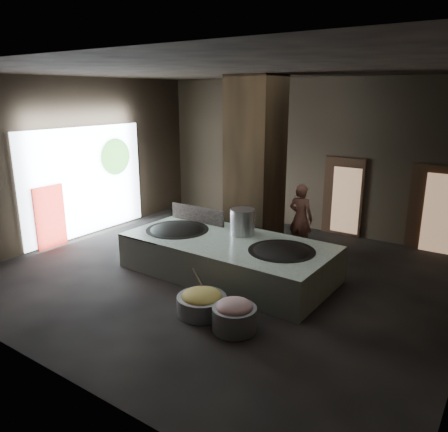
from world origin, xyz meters
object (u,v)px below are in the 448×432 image
Objects in this scene: stock_pot at (242,222)px; veg_basin at (202,305)px; hearth_platform at (228,257)px; cook at (301,218)px; wok_right at (281,254)px; wok_left at (178,233)px; meat_basin at (234,319)px.

veg_basin is at bearing -75.88° from stock_pot.
hearth_platform is at bearing -95.19° from stock_pot.
cook reaches higher than stock_pot.
cook is (-0.63, 2.30, 0.16)m from wok_right.
wok_left is 2.80m from wok_right.
hearth_platform is 3.17× the size of wok_left.
stock_pot reaches higher than wok_left.
hearth_platform is 2.51m from meat_basin.
stock_pot is 0.66× the size of veg_basin.
cook is at bearing 105.31° from wok_right.
meat_basin reaches higher than veg_basin.
hearth_platform reaches higher than veg_basin.
wok_right reaches higher than veg_basin.
stock_pot reaches higher than hearth_platform.
hearth_platform is at bearing 75.39° from cook.
cook is at bearing 89.06° from veg_basin.
wok_right is 2.25× the size of stock_pot.
wok_left reaches higher than meat_basin.
stock_pot is (-1.30, 0.50, 0.38)m from wok_right.
hearth_platform is 0.90m from stock_pot.
meat_basin is (2.95, -1.96, -0.53)m from wok_left.
stock_pot is 0.79× the size of meat_basin.
wok_right is at bearing -21.04° from stock_pot.
wok_left is 1.07× the size of wok_right.
stock_pot reaches higher than meat_basin.
stock_pot reaches higher than veg_basin.
cook is at bearing 73.94° from hearth_platform.
veg_basin is (-0.07, -4.19, -0.73)m from cook.
wok_left is 2.83m from veg_basin.
meat_basin is (0.15, -2.06, -0.53)m from wok_right.
cook is 4.26m from veg_basin.
wok_left is at bearing 146.44° from meat_basin.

